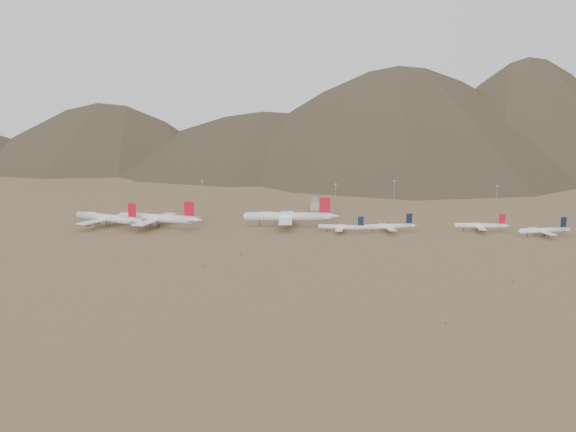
# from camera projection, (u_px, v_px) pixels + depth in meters

# --- Properties ---
(ground) EXTENTS (3000.00, 3000.00, 0.00)m
(ground) POSITION_uv_depth(u_px,v_px,m) (263.00, 236.00, 477.65)
(ground) COLOR #906E4A
(ground) RESTS_ON ground
(mountain_ridge) EXTENTS (4400.00, 1000.00, 300.00)m
(mountain_ridge) POSITION_uv_depth(u_px,v_px,m) (330.00, 77.00, 1331.26)
(mountain_ridge) COLOR brown
(mountain_ridge) RESTS_ON ground
(widebody_west) EXTENTS (66.40, 53.24, 20.85)m
(widebody_west) POSITION_uv_depth(u_px,v_px,m) (107.00, 218.00, 511.90)
(widebody_west) COLOR white
(widebody_west) RESTS_ON ground
(widebody_centre) EXTENTS (73.53, 57.44, 22.02)m
(widebody_centre) POSITION_uv_depth(u_px,v_px,m) (157.00, 218.00, 509.04)
(widebody_centre) COLOR white
(widebody_centre) RESTS_ON ground
(widebody_east) EXTENTS (77.77, 60.12, 23.12)m
(widebody_east) POSITION_uv_depth(u_px,v_px,m) (288.00, 216.00, 514.12)
(widebody_east) COLOR white
(widebody_east) RESTS_ON ground
(narrowbody_a) EXTENTS (38.90, 27.96, 12.83)m
(narrowbody_a) POSITION_uv_depth(u_px,v_px,m) (342.00, 227.00, 489.84)
(narrowbody_a) COLOR white
(narrowbody_a) RESTS_ON ground
(narrowbody_b) EXTENTS (41.58, 30.73, 14.04)m
(narrowbody_b) POSITION_uv_depth(u_px,v_px,m) (390.00, 226.00, 491.02)
(narrowbody_b) COLOR white
(narrowbody_b) RESTS_ON ground
(narrowbody_c) EXTENTS (42.36, 30.25, 13.97)m
(narrowbody_c) POSITION_uv_depth(u_px,v_px,m) (482.00, 226.00, 493.48)
(narrowbody_c) COLOR white
(narrowbody_c) RESTS_ON ground
(narrowbody_d) EXTENTS (41.24, 30.58, 14.01)m
(narrowbody_d) POSITION_uv_depth(u_px,v_px,m) (544.00, 230.00, 475.53)
(narrowbody_d) COLOR white
(narrowbody_d) RESTS_ON ground
(control_tower) EXTENTS (8.00, 8.00, 12.00)m
(control_tower) POSITION_uv_depth(u_px,v_px,m) (315.00, 204.00, 590.58)
(control_tower) COLOR #9D896A
(control_tower) RESTS_ON ground
(mast_far_west) EXTENTS (2.00, 0.60, 25.70)m
(mast_far_west) POSITION_uv_depth(u_px,v_px,m) (130.00, 193.00, 603.80)
(mast_far_west) COLOR gray
(mast_far_west) RESTS_ON ground
(mast_west) EXTENTS (2.00, 0.60, 25.70)m
(mast_west) POSITION_uv_depth(u_px,v_px,m) (202.00, 192.00, 604.86)
(mast_west) COLOR gray
(mast_west) RESTS_ON ground
(mast_centre) EXTENTS (2.00, 0.60, 25.70)m
(mast_centre) POSITION_uv_depth(u_px,v_px,m) (336.00, 196.00, 579.90)
(mast_centre) COLOR gray
(mast_centre) RESTS_ON ground
(mast_east) EXTENTS (2.00, 0.60, 25.70)m
(mast_east) POSITION_uv_depth(u_px,v_px,m) (394.00, 192.00, 605.07)
(mast_east) COLOR gray
(mast_east) RESTS_ON ground
(mast_far_east) EXTENTS (2.00, 0.60, 25.70)m
(mast_far_east) POSITION_uv_depth(u_px,v_px,m) (496.00, 198.00, 567.26)
(mast_far_east) COLOR gray
(mast_far_east) RESTS_ON ground
(desert_scrub) EXTENTS (430.81, 185.25, 0.93)m
(desert_scrub) POSITION_uv_depth(u_px,v_px,m) (258.00, 261.00, 401.75)
(desert_scrub) COLOR brown
(desert_scrub) RESTS_ON ground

